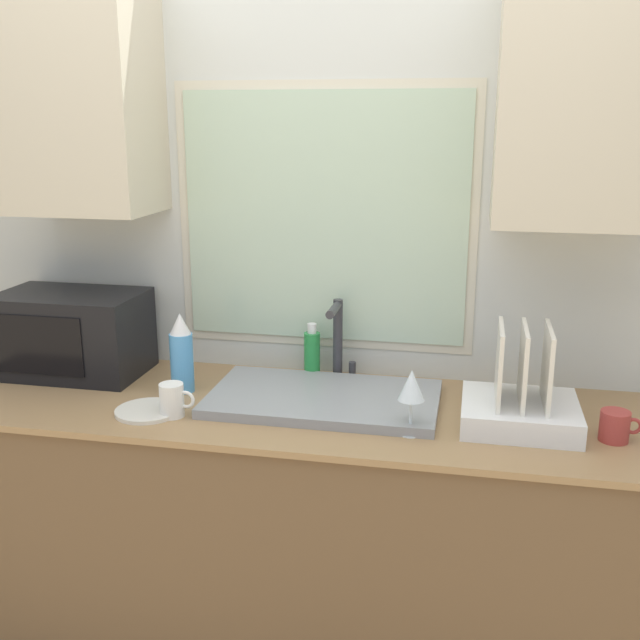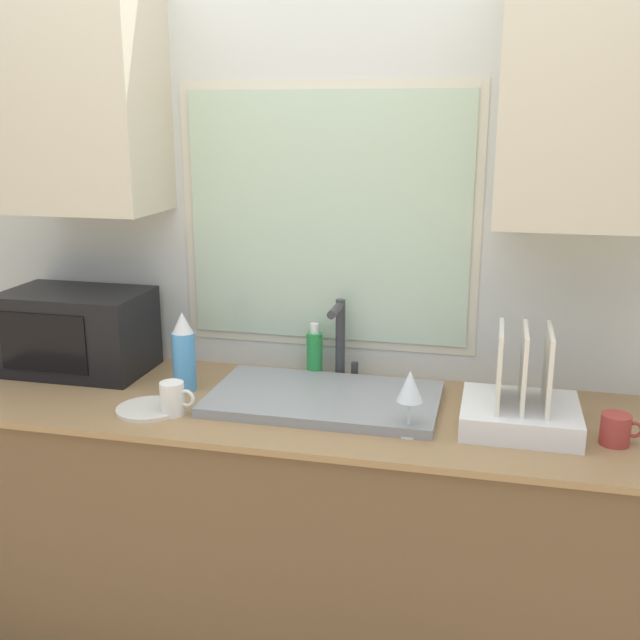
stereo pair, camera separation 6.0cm
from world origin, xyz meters
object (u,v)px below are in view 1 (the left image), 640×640
(microwave, at_px, (72,333))
(wine_glass, at_px, (411,387))
(dish_rack, at_px, (520,404))
(spray_bottle, at_px, (182,354))
(soap_bottle, at_px, (312,354))
(faucet, at_px, (338,335))
(mug_near_sink, at_px, (173,400))

(microwave, xyz_separation_m, wine_glass, (1.18, -0.28, -0.00))
(microwave, xyz_separation_m, dish_rack, (1.47, -0.16, -0.08))
(spray_bottle, bearing_deg, dish_rack, -3.48)
(spray_bottle, bearing_deg, soap_bottle, 29.07)
(dish_rack, bearing_deg, microwave, 173.85)
(faucet, relative_size, wine_glass, 1.46)
(faucet, xyz_separation_m, microwave, (-0.90, -0.11, -0.02))
(soap_bottle, bearing_deg, mug_near_sink, -128.36)
(dish_rack, bearing_deg, soap_bottle, 157.66)
(spray_bottle, height_order, soap_bottle, spray_bottle)
(spray_bottle, bearing_deg, wine_glass, -14.21)
(faucet, xyz_separation_m, mug_near_sink, (-0.42, -0.41, -0.11))
(faucet, relative_size, spray_bottle, 1.06)
(soap_bottle, height_order, mug_near_sink, soap_bottle)
(spray_bottle, relative_size, mug_near_sink, 2.42)
(spray_bottle, relative_size, soap_bottle, 1.36)
(soap_bottle, xyz_separation_m, wine_glass, (0.37, -0.40, 0.05))
(spray_bottle, height_order, wine_glass, spray_bottle)
(dish_rack, bearing_deg, mug_near_sink, -171.95)
(microwave, bearing_deg, soap_bottle, 8.03)
(microwave, relative_size, spray_bottle, 1.86)
(faucet, height_order, soap_bottle, faucet)
(dish_rack, relative_size, soap_bottle, 1.72)
(faucet, distance_m, spray_bottle, 0.51)
(microwave, distance_m, soap_bottle, 0.82)
(faucet, height_order, microwave, microwave)
(mug_near_sink, distance_m, wine_glass, 0.70)
(soap_bottle, bearing_deg, wine_glass, -47.44)
(microwave, height_order, mug_near_sink, microwave)
(faucet, distance_m, mug_near_sink, 0.59)
(faucet, height_order, dish_rack, dish_rack)
(dish_rack, xyz_separation_m, spray_bottle, (-1.04, 0.06, 0.06))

